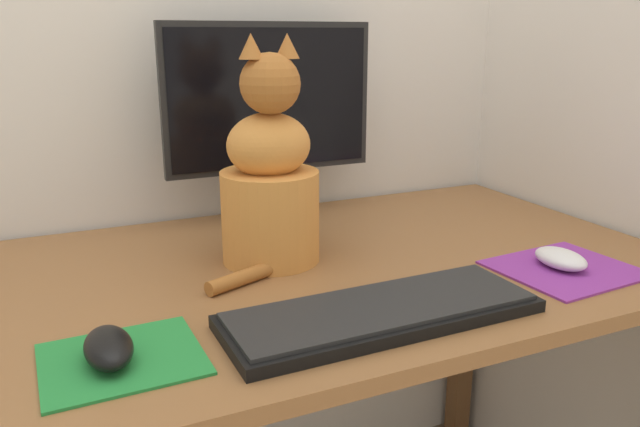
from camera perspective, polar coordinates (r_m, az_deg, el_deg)
name	(u,v)px	position (r m, az deg, el deg)	size (l,w,h in m)	color
desk	(292,317)	(1.12, -2.55, -9.39)	(1.38, 0.75, 0.74)	brown
monitor	(270,113)	(1.31, -4.58, 9.13)	(0.45, 0.17, 0.42)	black
keyboard	(382,312)	(0.90, 5.67, -8.95)	(0.46, 0.17, 0.02)	black
mousepad_left	(122,359)	(0.83, -17.65, -12.57)	(0.20, 0.17, 0.00)	#238438
mousepad_right	(565,269)	(1.16, 21.50, -4.73)	(0.24, 0.21, 0.00)	purple
computer_mouse_left	(109,348)	(0.82, -18.77, -11.53)	(0.06, 0.11, 0.04)	black
computer_mouse_right	(561,259)	(1.15, 21.15, -3.87)	(0.07, 0.10, 0.03)	white
cat	(270,181)	(1.08, -4.61, 2.97)	(0.24, 0.22, 0.39)	#D6893D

